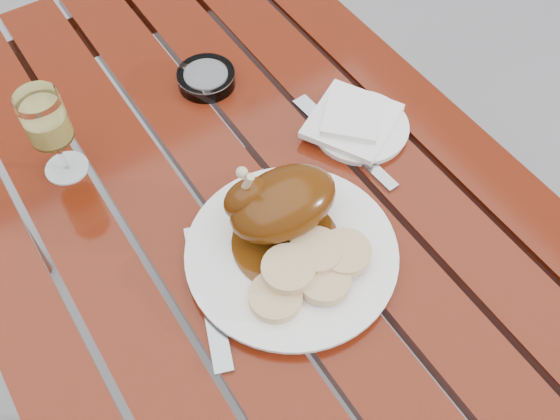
% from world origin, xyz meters
% --- Properties ---
extents(ground, '(60.00, 60.00, 0.00)m').
position_xyz_m(ground, '(0.00, 0.00, 0.00)').
color(ground, slate).
rests_on(ground, ground).
extents(table, '(0.80, 1.20, 0.75)m').
position_xyz_m(table, '(0.00, 0.00, 0.38)').
color(table, maroon).
rests_on(table, ground).
extents(dinner_plate, '(0.37, 0.37, 0.02)m').
position_xyz_m(dinner_plate, '(0.00, -0.15, 0.76)').
color(dinner_plate, white).
rests_on(dinner_plate, table).
extents(roast_duck, '(0.17, 0.16, 0.12)m').
position_xyz_m(roast_duck, '(0.01, -0.10, 0.81)').
color(roast_duck, '#4F2609').
rests_on(roast_duck, dinner_plate).
extents(bread_dumplings, '(0.19, 0.11, 0.03)m').
position_xyz_m(bread_dumplings, '(-0.00, -0.20, 0.79)').
color(bread_dumplings, tan).
rests_on(bread_dumplings, dinner_plate).
extents(wine_glass, '(0.08, 0.08, 0.16)m').
position_xyz_m(wine_glass, '(-0.20, 0.18, 0.83)').
color(wine_glass, '#DDD364').
rests_on(wine_glass, table).
extents(side_plate, '(0.20, 0.20, 0.01)m').
position_xyz_m(side_plate, '(0.23, -0.01, 0.76)').
color(side_plate, white).
rests_on(side_plate, table).
extents(napkin, '(0.18, 0.18, 0.01)m').
position_xyz_m(napkin, '(0.22, -0.00, 0.77)').
color(napkin, white).
rests_on(napkin, side_plate).
extents(ashtray, '(0.12, 0.12, 0.02)m').
position_xyz_m(ashtray, '(0.07, 0.22, 0.76)').
color(ashtray, '#B2B7BC').
rests_on(ashtray, table).
extents(fork, '(0.10, 0.20, 0.01)m').
position_xyz_m(fork, '(-0.13, -0.15, 0.75)').
color(fork, gray).
rests_on(fork, table).
extents(knife, '(0.03, 0.20, 0.01)m').
position_xyz_m(knife, '(0.19, -0.04, 0.75)').
color(knife, gray).
rests_on(knife, table).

